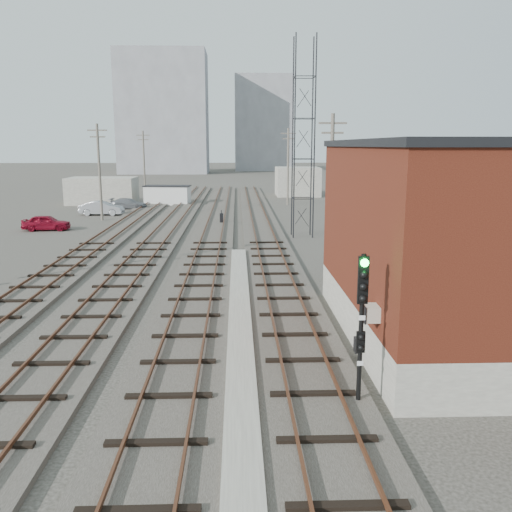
{
  "coord_description": "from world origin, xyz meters",
  "views": [
    {
      "loc": [
        0.42,
        -6.93,
        7.02
      ],
      "look_at": [
        1.25,
        16.6,
        2.2
      ],
      "focal_mm": 38.0,
      "sensor_mm": 36.0,
      "label": 1
    }
  ],
  "objects_px": {
    "site_trailer": "(167,195)",
    "car_red": "(46,223)",
    "signal_mast": "(362,318)",
    "car_grey": "(128,203)",
    "car_silver": "(102,208)",
    "switch_stand": "(221,218)"
  },
  "relations": [
    {
      "from": "signal_mast",
      "to": "car_red",
      "type": "xyz_separation_m",
      "value": [
        -19.31,
        32.07,
        -1.87
      ]
    },
    {
      "from": "car_silver",
      "to": "car_grey",
      "type": "distance_m",
      "value": 5.84
    },
    {
      "from": "signal_mast",
      "to": "switch_stand",
      "type": "relative_size",
      "value": 3.49
    },
    {
      "from": "switch_stand",
      "to": "car_silver",
      "type": "relative_size",
      "value": 0.28
    },
    {
      "from": "site_trailer",
      "to": "car_red",
      "type": "xyz_separation_m",
      "value": [
        -7.65,
        -20.03,
        -0.5
      ]
    },
    {
      "from": "switch_stand",
      "to": "car_grey",
      "type": "height_order",
      "value": "switch_stand"
    },
    {
      "from": "switch_stand",
      "to": "car_red",
      "type": "distance_m",
      "value": 14.91
    },
    {
      "from": "car_silver",
      "to": "car_grey",
      "type": "relative_size",
      "value": 1.07
    },
    {
      "from": "site_trailer",
      "to": "car_red",
      "type": "relative_size",
      "value": 1.47
    },
    {
      "from": "signal_mast",
      "to": "car_red",
      "type": "bearing_deg",
      "value": 121.06
    },
    {
      "from": "signal_mast",
      "to": "car_grey",
      "type": "bearing_deg",
      "value": 107.99
    },
    {
      "from": "car_silver",
      "to": "car_grey",
      "type": "height_order",
      "value": "car_silver"
    },
    {
      "from": "switch_stand",
      "to": "car_silver",
      "type": "bearing_deg",
      "value": 138.71
    },
    {
      "from": "signal_mast",
      "to": "car_grey",
      "type": "relative_size",
      "value": 1.04
    },
    {
      "from": "car_red",
      "to": "car_silver",
      "type": "xyz_separation_m",
      "value": [
        2.17,
        10.13,
        0.06
      ]
    },
    {
      "from": "signal_mast",
      "to": "site_trailer",
      "type": "height_order",
      "value": "signal_mast"
    },
    {
      "from": "switch_stand",
      "to": "car_red",
      "type": "height_order",
      "value": "car_red"
    },
    {
      "from": "site_trailer",
      "to": "signal_mast",
      "type": "bearing_deg",
      "value": -70.29
    },
    {
      "from": "site_trailer",
      "to": "car_grey",
      "type": "bearing_deg",
      "value": -124.86
    },
    {
      "from": "signal_mast",
      "to": "switch_stand",
      "type": "xyz_separation_m",
      "value": [
        -4.7,
        35.03,
        -1.96
      ]
    },
    {
      "from": "site_trailer",
      "to": "switch_stand",
      "type": "bearing_deg",
      "value": -60.71
    },
    {
      "from": "signal_mast",
      "to": "car_silver",
      "type": "xyz_separation_m",
      "value": [
        -17.14,
        42.2,
        -1.81
      ]
    }
  ]
}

